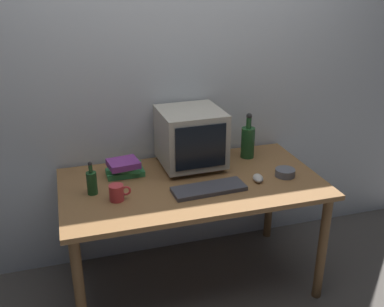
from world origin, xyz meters
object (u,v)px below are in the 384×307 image
bottle_tall (248,141)px  book_stack (124,168)px  computer_mouse (258,178)px  bottle_short (92,182)px  cd_spindle (285,173)px  mug (117,193)px  keyboard (209,189)px  crt_monitor (191,138)px

bottle_tall → book_stack: (-0.83, -0.05, -0.06)m
computer_mouse → bottle_short: size_ratio=0.51×
computer_mouse → cd_spindle: (0.19, 0.01, 0.00)m
mug → bottle_tall: bearing=20.9°
keyboard → book_stack: (-0.43, 0.34, 0.04)m
bottle_short → mug: bearing=-42.8°
keyboard → mug: 0.52m
bottle_tall → book_stack: bottle_tall is taller
bottle_short → cd_spindle: 1.15m
keyboard → cd_spindle: size_ratio=3.50×
keyboard → bottle_short: bearing=163.2°
computer_mouse → book_stack: book_stack is taller
computer_mouse → bottle_short: (-0.96, 0.12, 0.05)m
crt_monitor → mug: size_ratio=3.32×
computer_mouse → bottle_tall: bearing=91.2°
keyboard → bottle_short: bottle_short is taller
computer_mouse → mug: size_ratio=0.83×
bottle_tall → mug: bearing=-159.1°
bottle_short → computer_mouse: bearing=-7.0°
mug → cd_spindle: mug is taller
keyboard → mug: (-0.51, 0.04, 0.03)m
crt_monitor → keyboard: bearing=-89.9°
crt_monitor → mug: (-0.51, -0.32, -0.15)m
bottle_tall → cd_spindle: bearing=-73.0°
keyboard → bottle_tall: (0.40, 0.39, 0.10)m
crt_monitor → computer_mouse: (0.32, -0.32, -0.17)m
bottle_tall → mug: (-0.91, -0.35, -0.07)m
keyboard → bottle_short: (-0.64, 0.15, 0.06)m
bottle_tall → bottle_short: 1.06m
bottle_short → book_stack: bottle_short is taller
keyboard → computer_mouse: bearing=3.2°
computer_mouse → mug: mug is taller
bottle_short → mug: size_ratio=1.63×
crt_monitor → book_stack: 0.45m
keyboard → bottle_short: size_ratio=2.15×
bottle_short → book_stack: bearing=42.3°
computer_mouse → cd_spindle: 0.19m
crt_monitor → book_stack: crt_monitor is taller
cd_spindle → mug: bearing=-179.4°
bottle_tall → bottle_short: size_ratio=1.57×
computer_mouse → book_stack: bearing=171.9°
keyboard → cd_spindle: 0.51m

